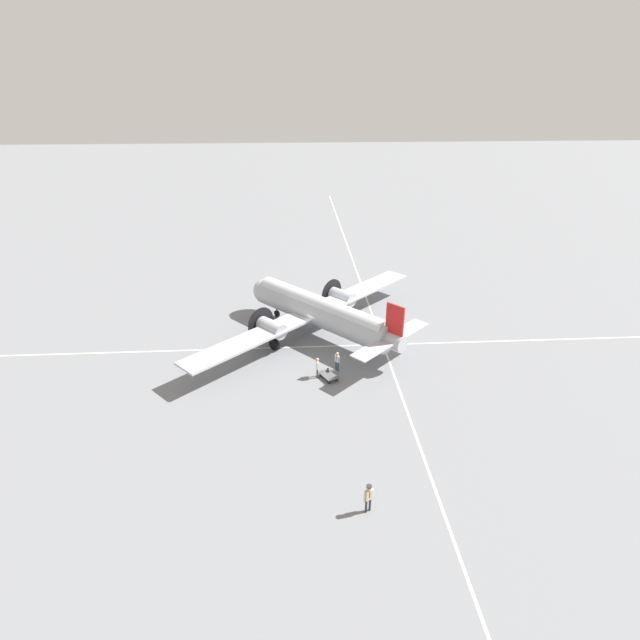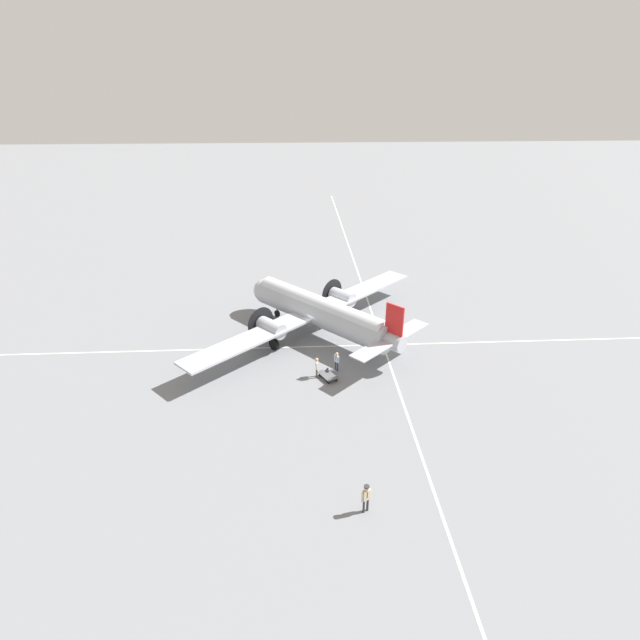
{
  "view_description": "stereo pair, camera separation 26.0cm",
  "coord_description": "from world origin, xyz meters",
  "px_view_note": "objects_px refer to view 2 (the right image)",
  "views": [
    {
      "loc": [
        40.94,
        -2.48,
        21.72
      ],
      "look_at": [
        0.0,
        0.0,
        1.63
      ],
      "focal_mm": 28.0,
      "sensor_mm": 36.0,
      "label": 1
    },
    {
      "loc": [
        40.95,
        -2.22,
        21.72
      ],
      "look_at": [
        0.0,
        0.0,
        1.63
      ],
      "focal_mm": 28.0,
      "sensor_mm": 36.0,
      "label": 2
    }
  ],
  "objects_px": {
    "passenger_boarding": "(317,365)",
    "ramp_agent": "(337,359)",
    "crew_foreground": "(366,496)",
    "baggage_cart": "(328,376)",
    "airliner_main": "(317,310)",
    "suitcase_near_door": "(328,372)"
  },
  "relations": [
    {
      "from": "suitcase_near_door",
      "to": "baggage_cart",
      "type": "height_order",
      "value": "baggage_cart"
    },
    {
      "from": "passenger_boarding",
      "to": "crew_foreground",
      "type": "bearing_deg",
      "value": -173.02
    },
    {
      "from": "crew_foreground",
      "to": "airliner_main",
      "type": "bearing_deg",
      "value": -113.96
    },
    {
      "from": "passenger_boarding",
      "to": "ramp_agent",
      "type": "xyz_separation_m",
      "value": [
        -0.93,
        1.68,
        -0.04
      ]
    },
    {
      "from": "crew_foreground",
      "to": "passenger_boarding",
      "type": "xyz_separation_m",
      "value": [
        -13.89,
        -2.04,
        -0.1
      ]
    },
    {
      "from": "passenger_boarding",
      "to": "ramp_agent",
      "type": "bearing_deg",
      "value": -62.36
    },
    {
      "from": "airliner_main",
      "to": "baggage_cart",
      "type": "relative_size",
      "value": 11.59
    },
    {
      "from": "crew_foreground",
      "to": "suitcase_near_door",
      "type": "xyz_separation_m",
      "value": [
        -14.24,
        -1.13,
        -0.94
      ]
    },
    {
      "from": "airliner_main",
      "to": "crew_foreground",
      "type": "distance_m",
      "value": 21.34
    },
    {
      "from": "baggage_cart",
      "to": "ramp_agent",
      "type": "bearing_deg",
      "value": -60.7
    },
    {
      "from": "ramp_agent",
      "to": "passenger_boarding",
      "type": "bearing_deg",
      "value": 83.39
    },
    {
      "from": "passenger_boarding",
      "to": "suitcase_near_door",
      "type": "xyz_separation_m",
      "value": [
        -0.35,
        0.9,
        -0.84
      ]
    },
    {
      "from": "airliner_main",
      "to": "crew_foreground",
      "type": "height_order",
      "value": "airliner_main"
    },
    {
      "from": "crew_foreground",
      "to": "ramp_agent",
      "type": "height_order",
      "value": "crew_foreground"
    },
    {
      "from": "crew_foreground",
      "to": "baggage_cart",
      "type": "bearing_deg",
      "value": -113.69
    },
    {
      "from": "crew_foreground",
      "to": "ramp_agent",
      "type": "distance_m",
      "value": 14.82
    },
    {
      "from": "crew_foreground",
      "to": "ramp_agent",
      "type": "xyz_separation_m",
      "value": [
        -14.82,
        -0.36,
        -0.14
      ]
    },
    {
      "from": "passenger_boarding",
      "to": "suitcase_near_door",
      "type": "height_order",
      "value": "passenger_boarding"
    },
    {
      "from": "airliner_main",
      "to": "passenger_boarding",
      "type": "distance_m",
      "value": 7.49
    },
    {
      "from": "airliner_main",
      "to": "suitcase_near_door",
      "type": "xyz_separation_m",
      "value": [
        7.0,
        0.54,
        -2.25
      ]
    },
    {
      "from": "airliner_main",
      "to": "crew_foreground",
      "type": "bearing_deg",
      "value": 141.35
    },
    {
      "from": "airliner_main",
      "to": "crew_foreground",
      "type": "xyz_separation_m",
      "value": [
        21.24,
        1.67,
        -1.31
      ]
    }
  ]
}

